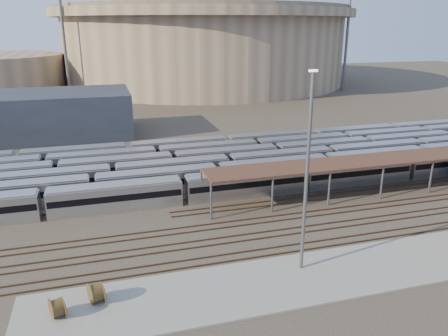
% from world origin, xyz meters
% --- Properties ---
extents(ground, '(420.00, 420.00, 0.00)m').
position_xyz_m(ground, '(0.00, 0.00, 0.00)').
color(ground, '#383026').
rests_on(ground, ground).
extents(apron, '(50.00, 9.00, 0.20)m').
position_xyz_m(apron, '(-5.00, -15.00, 0.10)').
color(apron, gray).
rests_on(apron, ground).
extents(subway_trains, '(130.00, 23.90, 3.60)m').
position_xyz_m(subway_trains, '(0.56, 18.50, 1.80)').
color(subway_trains, '#ABAAAF').
rests_on(subway_trains, ground).
extents(inspection_shed, '(60.30, 6.00, 5.30)m').
position_xyz_m(inspection_shed, '(22.00, 4.00, 4.98)').
color(inspection_shed, '#56565B').
rests_on(inspection_shed, ground).
extents(empty_tracks, '(170.00, 9.62, 0.18)m').
position_xyz_m(empty_tracks, '(0.00, -5.00, 0.09)').
color(empty_tracks, '#4C3323').
rests_on(empty_tracks, ground).
extents(stadium, '(124.00, 124.00, 32.50)m').
position_xyz_m(stadium, '(25.00, 140.00, 16.47)').
color(stadium, gray).
rests_on(stadium, ground).
extents(service_building, '(42.00, 20.00, 10.00)m').
position_xyz_m(service_building, '(-35.00, 55.00, 5.00)').
color(service_building, '#1E232D').
rests_on(service_building, ground).
extents(floodlight_0, '(4.00, 1.00, 38.40)m').
position_xyz_m(floodlight_0, '(-30.00, 110.00, 20.65)').
color(floodlight_0, '#56565B').
rests_on(floodlight_0, ground).
extents(floodlight_2, '(4.00, 1.00, 38.40)m').
position_xyz_m(floodlight_2, '(70.00, 100.00, 20.65)').
color(floodlight_2, '#56565B').
rests_on(floodlight_2, ground).
extents(floodlight_3, '(4.00, 1.00, 38.40)m').
position_xyz_m(floodlight_3, '(-10.00, 160.00, 20.65)').
color(floodlight_3, '#56565B').
rests_on(floodlight_3, ground).
extents(cable_reel_west, '(1.57, 2.05, 1.82)m').
position_xyz_m(cable_reel_west, '(-25.99, -14.73, 1.11)').
color(cable_reel_west, brown).
rests_on(cable_reel_west, apron).
extents(cable_reel_east, '(1.61, 2.16, 1.93)m').
position_xyz_m(cable_reel_east, '(-22.70, -13.47, 1.16)').
color(cable_reel_east, brown).
rests_on(cable_reel_east, apron).
extents(yard_light_pole, '(0.82, 0.36, 20.38)m').
position_xyz_m(yard_light_pole, '(-2.08, -13.27, 10.47)').
color(yard_light_pole, '#56565B').
rests_on(yard_light_pole, apron).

